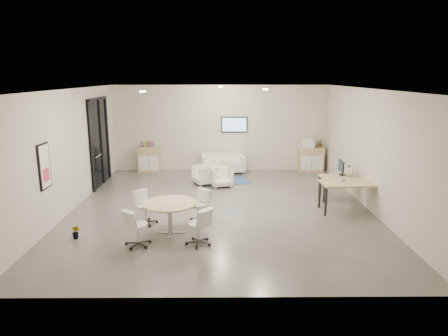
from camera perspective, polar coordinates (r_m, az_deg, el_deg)
room_shell at (r=10.56m, az=-0.47°, el=2.50°), size 9.60×10.60×4.80m
glass_door at (r=13.64m, az=-17.36°, el=3.90°), size 0.09×1.90×2.85m
artwork at (r=9.84m, az=-24.28°, el=0.21°), size 0.05×0.54×1.04m
wall_tv at (r=14.96m, az=1.46°, el=6.22°), size 0.98×0.06×0.58m
ceiling_spots at (r=11.22m, az=-1.53°, el=11.25°), size 3.14×4.14×0.03m
sideboard_left at (r=15.19m, az=-10.60°, el=1.22°), size 0.84×0.43×0.94m
sideboard_right at (r=15.33m, az=12.29°, el=1.21°), size 0.93×0.45×0.93m
books at (r=15.10m, az=-10.85°, el=3.38°), size 0.49×0.14×0.22m
printer at (r=15.19m, az=11.91°, el=3.49°), size 0.52×0.45×0.33m
loveseat at (r=14.83m, az=-0.16°, el=0.57°), size 1.66×0.93×0.60m
blue_rug at (r=13.67m, az=0.49°, el=-1.89°), size 1.65×1.31×0.01m
armchair_left at (r=13.25m, az=-2.78°, el=-0.83°), size 0.88×0.90×0.71m
armchair_right at (r=12.97m, az=-0.35°, el=-1.18°), size 0.79×0.76×0.69m
desk_rear at (r=12.04m, az=16.72°, el=-1.49°), size 1.35×0.71×0.70m
desk_front at (r=11.01m, az=17.60°, el=-2.40°), size 1.58×0.86×0.80m
monitor at (r=12.10m, az=16.42°, el=0.10°), size 0.20×0.50×0.44m
round_table at (r=9.16m, az=-7.75°, el=-5.42°), size 1.21×1.21×0.74m
meeting_chairs at (r=9.24m, az=-7.70°, el=-6.85°), size 2.17×2.17×0.82m
plant_cabinet at (r=15.30m, az=13.61°, el=3.36°), size 0.38×0.40×0.25m
plant_floor at (r=9.55m, az=-20.36°, el=-9.08°), size 0.27×0.36×0.14m
cup at (r=11.04m, az=16.60°, el=-1.50°), size 0.15×0.12×0.13m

